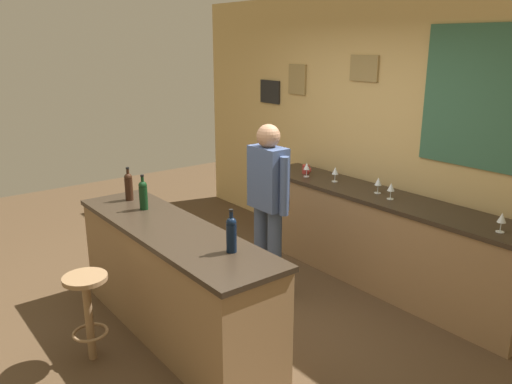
# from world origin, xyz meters

# --- Properties ---
(ground_plane) EXTENTS (10.00, 10.00, 0.00)m
(ground_plane) POSITION_xyz_m (0.00, 0.00, 0.00)
(ground_plane) COLOR #4C3823
(back_wall) EXTENTS (6.00, 0.09, 2.80)m
(back_wall) POSITION_xyz_m (0.01, 2.03, 1.41)
(back_wall) COLOR tan
(back_wall) RESTS_ON ground_plane
(bar_counter) EXTENTS (2.27, 0.60, 0.92)m
(bar_counter) POSITION_xyz_m (0.00, -0.40, 0.46)
(bar_counter) COLOR olive
(bar_counter) RESTS_ON ground_plane
(side_counter) EXTENTS (3.00, 0.56, 0.90)m
(side_counter) POSITION_xyz_m (0.40, 1.65, 0.45)
(side_counter) COLOR olive
(side_counter) RESTS_ON ground_plane
(bartender) EXTENTS (0.52, 0.21, 1.62)m
(bartender) POSITION_xyz_m (-0.06, 0.62, 0.94)
(bartender) COLOR #384766
(bartender) RESTS_ON ground_plane
(bar_stool) EXTENTS (0.32, 0.32, 0.68)m
(bar_stool) POSITION_xyz_m (-0.08, -1.07, 0.46)
(bar_stool) COLOR olive
(bar_stool) RESTS_ON ground_plane
(wine_bottle_a) EXTENTS (0.07, 0.07, 0.31)m
(wine_bottle_a) POSITION_xyz_m (-0.87, -0.34, 1.06)
(wine_bottle_a) COLOR black
(wine_bottle_a) RESTS_ON bar_counter
(wine_bottle_b) EXTENTS (0.07, 0.07, 0.31)m
(wine_bottle_b) POSITION_xyz_m (-0.55, -0.36, 1.06)
(wine_bottle_b) COLOR black
(wine_bottle_b) RESTS_ON bar_counter
(wine_bottle_c) EXTENTS (0.07, 0.07, 0.31)m
(wine_bottle_c) POSITION_xyz_m (0.67, -0.30, 1.06)
(wine_bottle_c) COLOR black
(wine_bottle_c) RESTS_ON bar_counter
(wine_glass_a) EXTENTS (0.07, 0.07, 0.16)m
(wine_glass_a) POSITION_xyz_m (-0.55, 1.56, 1.01)
(wine_glass_a) COLOR silver
(wine_glass_a) RESTS_ON side_counter
(wine_glass_b) EXTENTS (0.07, 0.07, 0.16)m
(wine_glass_b) POSITION_xyz_m (-0.22, 1.65, 1.01)
(wine_glass_b) COLOR silver
(wine_glass_b) RESTS_ON side_counter
(wine_glass_c) EXTENTS (0.07, 0.07, 0.16)m
(wine_glass_c) POSITION_xyz_m (0.33, 1.66, 1.01)
(wine_glass_c) COLOR silver
(wine_glass_c) RESTS_ON side_counter
(wine_glass_d) EXTENTS (0.07, 0.07, 0.16)m
(wine_glass_d) POSITION_xyz_m (0.53, 1.60, 1.01)
(wine_glass_d) COLOR silver
(wine_glass_d) RESTS_ON side_counter
(wine_glass_e) EXTENTS (0.07, 0.07, 0.16)m
(wine_glass_e) POSITION_xyz_m (1.59, 1.57, 1.01)
(wine_glass_e) COLOR silver
(wine_glass_e) RESTS_ON side_counter
(coffee_mug) EXTENTS (0.13, 0.08, 0.09)m
(coffee_mug) POSITION_xyz_m (-0.66, 1.65, 0.95)
(coffee_mug) COLOR #B2332D
(coffee_mug) RESTS_ON side_counter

